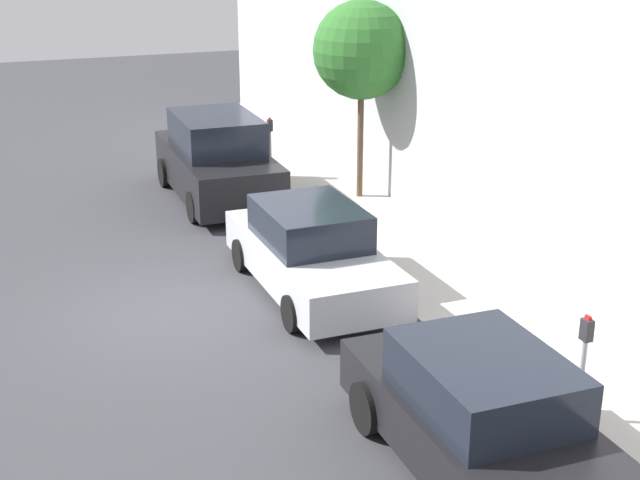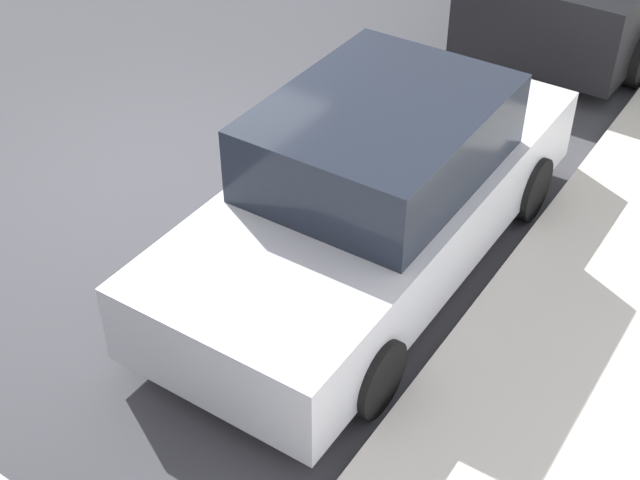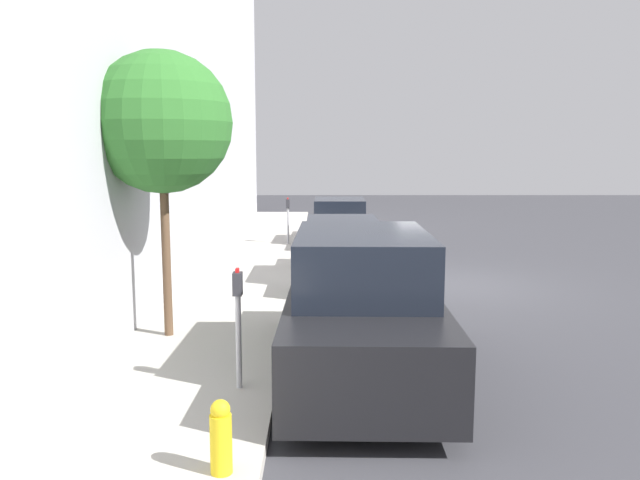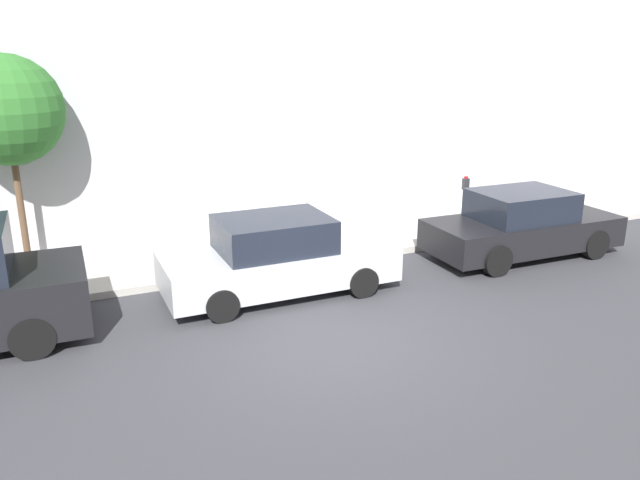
{
  "view_description": "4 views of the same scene",
  "coord_description": "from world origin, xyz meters",
  "px_view_note": "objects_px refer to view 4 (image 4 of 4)",
  "views": [
    {
      "loc": [
        -2.71,
        -13.5,
        6.13
      ],
      "look_at": [
        2.53,
        -0.23,
        1.0
      ],
      "focal_mm": 50.0,
      "sensor_mm": 36.0,
      "label": 1
    },
    {
      "loc": [
        5.37,
        -5.29,
        4.98
      ],
      "look_at": [
        2.61,
        -1.09,
        1.0
      ],
      "focal_mm": 50.0,
      "sensor_mm": 36.0,
      "label": 2
    },
    {
      "loc": [
        2.97,
        14.03,
        3.03
      ],
      "look_at": [
        2.94,
        -0.29,
        1.0
      ],
      "focal_mm": 35.0,
      "sensor_mm": 36.0,
      "label": 3
    },
    {
      "loc": [
        -8.34,
        3.89,
        4.65
      ],
      "look_at": [
        2.37,
        -0.89,
        1.0
      ],
      "focal_mm": 35.0,
      "sensor_mm": 36.0,
      "label": 4
    }
  ],
  "objects_px": {
    "parked_sedan_nearest": "(522,226)",
    "parked_sedan_second": "(278,258)",
    "street_tree": "(7,110)",
    "parking_meter_near": "(465,199)"
  },
  "relations": [
    {
      "from": "parking_meter_near",
      "to": "street_tree",
      "type": "height_order",
      "value": "street_tree"
    },
    {
      "from": "parked_sedan_nearest",
      "to": "parked_sedan_second",
      "type": "height_order",
      "value": "same"
    },
    {
      "from": "parked_sedan_nearest",
      "to": "street_tree",
      "type": "distance_m",
      "value": 11.15
    },
    {
      "from": "parking_meter_near",
      "to": "street_tree",
      "type": "bearing_deg",
      "value": 81.99
    },
    {
      "from": "parked_sedan_nearest",
      "to": "parked_sedan_second",
      "type": "distance_m",
      "value": 5.91
    },
    {
      "from": "street_tree",
      "to": "parked_sedan_nearest",
      "type": "bearing_deg",
      "value": -106.32
    },
    {
      "from": "parking_meter_near",
      "to": "parked_sedan_nearest",
      "type": "bearing_deg",
      "value": -165.92
    },
    {
      "from": "parked_sedan_nearest",
      "to": "parking_meter_near",
      "type": "relative_size",
      "value": 3.12
    },
    {
      "from": "parked_sedan_nearest",
      "to": "parking_meter_near",
      "type": "height_order",
      "value": "parking_meter_near"
    },
    {
      "from": "parking_meter_near",
      "to": "street_tree",
      "type": "relative_size",
      "value": 0.33
    }
  ]
}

